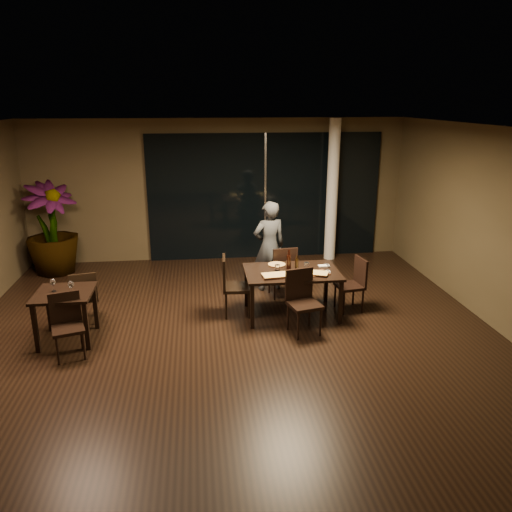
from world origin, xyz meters
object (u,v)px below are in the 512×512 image
(diner, at_px, (269,246))
(potted_plant, at_px, (52,229))
(chair_main_far, at_px, (283,269))
(main_table, at_px, (292,275))
(chair_side_far, at_px, (84,295))
(bottle_c, at_px, (289,260))
(bottle_b, at_px, (297,263))
(chair_main_right, at_px, (354,281))
(side_table, at_px, (65,300))
(chair_side_near, at_px, (67,321))
(chair_main_left, at_px, (232,283))
(bottle_a, at_px, (289,260))
(chair_main_near, at_px, (302,298))

(diner, bearing_deg, potted_plant, -33.09)
(chair_main_far, bearing_deg, main_table, 84.21)
(chair_main_far, distance_m, chair_side_far, 3.32)
(main_table, relative_size, potted_plant, 0.82)
(diner, bearing_deg, chair_main_far, 99.34)
(main_table, bearing_deg, bottle_c, 102.71)
(main_table, xyz_separation_m, bottle_b, (0.08, 0.02, 0.20))
(chair_main_right, bearing_deg, bottle_b, -96.24)
(side_table, bearing_deg, potted_plant, 107.00)
(chair_main_right, distance_m, bottle_c, 1.17)
(chair_side_near, bearing_deg, chair_side_far, 70.99)
(main_table, distance_m, chair_main_right, 1.08)
(chair_main_left, height_order, bottle_a, bottle_a)
(chair_main_right, xyz_separation_m, chair_side_far, (-4.31, -0.03, -0.02))
(chair_main_near, bearing_deg, chair_main_far, 78.32)
(diner, bearing_deg, chair_side_near, 20.40)
(side_table, relative_size, chair_side_far, 0.93)
(side_table, xyz_separation_m, potted_plant, (-0.95, 3.10, 0.30))
(chair_side_far, relative_size, diner, 0.52)
(chair_main_right, height_order, diner, diner)
(potted_plant, relative_size, bottle_b, 7.32)
(chair_side_far, xyz_separation_m, bottle_c, (3.22, 0.10, 0.42))
(chair_main_near, xyz_separation_m, chair_main_right, (1.02, 0.68, -0.04))
(chair_side_far, relative_size, chair_side_near, 0.98)
(chair_main_far, height_order, chair_side_far, chair_main_far)
(chair_main_near, distance_m, chair_main_right, 1.23)
(chair_main_right, relative_size, bottle_a, 2.71)
(side_table, height_order, chair_side_far, chair_side_far)
(chair_main_right, bearing_deg, chair_main_left, -100.19)
(main_table, distance_m, diner, 1.19)
(bottle_c, bearing_deg, chair_side_far, -178.30)
(chair_main_far, relative_size, chair_side_far, 1.09)
(diner, height_order, bottle_b, diner)
(side_table, height_order, bottle_b, bottle_b)
(side_table, xyz_separation_m, chair_main_far, (3.39, 1.23, -0.10))
(chair_side_near, distance_m, potted_plant, 3.73)
(chair_main_near, relative_size, chair_main_right, 1.08)
(chair_side_near, bearing_deg, side_table, 87.48)
(chair_side_far, height_order, bottle_c, bottle_c)
(chair_main_near, bearing_deg, chair_main_right, 19.89)
(side_table, distance_m, chair_side_near, 0.48)
(bottle_c, bearing_deg, chair_main_left, -178.68)
(chair_main_far, xyz_separation_m, chair_side_near, (-3.27, -1.68, -0.03))
(main_table, height_order, chair_main_near, chair_main_near)
(chair_main_right, xyz_separation_m, bottle_c, (-1.09, 0.06, 0.40))
(main_table, height_order, chair_main_far, chair_main_far)
(chair_main_left, relative_size, bottle_c, 3.34)
(bottle_a, height_order, bottle_c, bottle_a)
(chair_main_right, height_order, bottle_a, bottle_a)
(bottle_a, bearing_deg, chair_main_far, 87.41)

